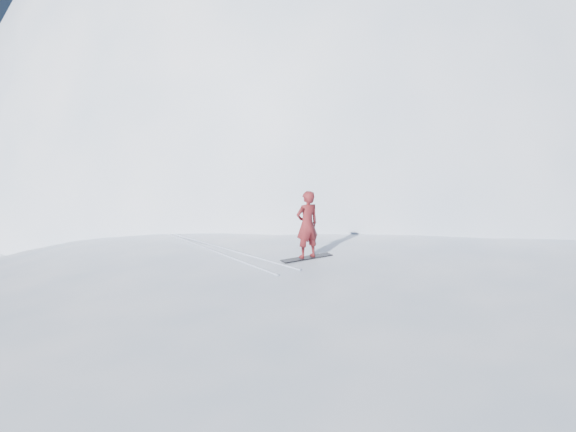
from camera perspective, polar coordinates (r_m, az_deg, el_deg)
name	(u,v)px	position (r m, az deg, el deg)	size (l,w,h in m)	color
ground	(382,375)	(13.94, 10.37, -17.01)	(400.00, 400.00, 0.00)	white
near_ridge	(338,327)	(16.55, 5.52, -12.16)	(36.00, 28.00, 4.80)	white
summit_peak	(356,188)	(46.79, 7.59, 3.08)	(60.00, 56.00, 56.00)	white
peak_shoulder	(281,212)	(34.87, -0.73, 0.39)	(28.00, 24.00, 18.00)	white
wind_bumps	(315,350)	(15.04, 2.97, -14.62)	(16.00, 14.40, 1.00)	white
snowboard	(307,258)	(15.14, 2.12, -4.65)	(1.65, 0.31, 0.03)	black
snowboarder	(307,224)	(14.90, 2.14, -0.95)	(0.72, 0.47, 1.97)	maroon
board_tracks	(224,250)	(16.02, -7.15, -3.82)	(1.45, 5.97, 0.04)	silver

